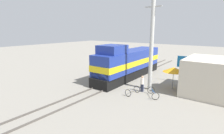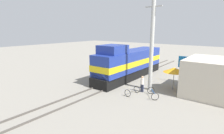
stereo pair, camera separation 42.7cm
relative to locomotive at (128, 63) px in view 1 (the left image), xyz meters
The scene contains 11 objects.
ground_plane 3.37m from the locomotive, 90.00° to the right, with size 120.00×120.00×0.00m, color gray.
rail_near 3.41m from the locomotive, 104.85° to the right, with size 0.08×38.46×0.15m, color #4C4742.
rail_far 3.41m from the locomotive, 75.15° to the right, with size 0.08×38.46×0.15m, color #4C4742.
locomotive is the anchor object (origin of this frame).
utility_pole 5.95m from the locomotive, 31.25° to the right, with size 1.80×0.42×9.87m.
vendor_umbrella 6.52m from the locomotive, 10.02° to the right, with size 2.29×2.29×2.47m.
billboard_sign 7.38m from the locomotive, 15.64° to the left, with size 2.44×0.12×3.31m.
shrub_cluster 7.59m from the locomotive, ahead, with size 0.70×0.70×0.70m, color #236028.
person_bystander 5.70m from the locomotive, 43.28° to the right, with size 0.34×0.34×1.73m.
bicycle 7.35m from the locomotive, 38.61° to the right, with size 1.64×1.81×0.73m.
bicycle_spare 6.54m from the locomotive, 54.42° to the right, with size 0.88×1.65×0.72m.
Camera 1 is at (11.91, -17.16, 6.45)m, focal length 28.00 mm.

